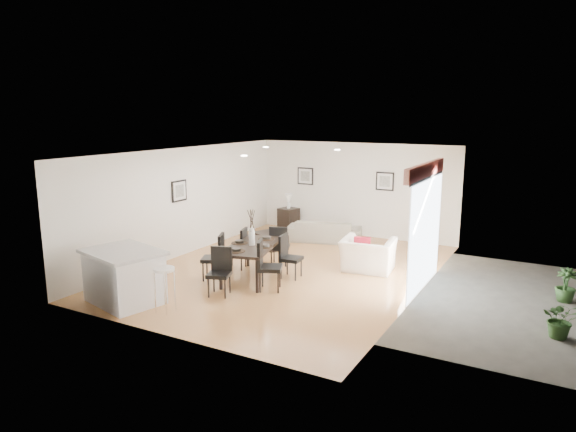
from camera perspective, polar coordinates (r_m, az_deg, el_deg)
The scene contains 28 objects.
ground at distance 11.78m, azimuth 0.08°, elevation -6.08°, with size 8.00×8.00×0.00m, color tan.
wall_back at distance 15.03m, azimuth 7.45°, elevation 2.94°, with size 6.00×0.04×2.70m, color white.
wall_front at distance 8.26m, azimuth -13.43°, elevation -4.30°, with size 6.00×0.04×2.70m, color white.
wall_left at distance 13.13m, azimuth -11.48°, elevation 1.58°, with size 0.04×8.00×2.70m, color white.
wall_right at distance 10.37m, azimuth 14.77°, elevation -1.17°, with size 0.04×8.00×2.70m, color white.
ceiling at distance 11.27m, azimuth 0.08°, elevation 7.13°, with size 6.00×8.00×0.02m, color white.
sofa at distance 14.38m, azimuth 4.07°, elevation -1.65°, with size 2.03×0.79×0.59m, color gray.
armchair at distance 11.82m, azimuth 8.87°, elevation -4.28°, with size 1.14×1.00×0.74m, color white.
courtyard_plant_a at distance 9.40m, azimuth 28.09°, elevation -10.11°, with size 0.56×0.48×0.62m, color #376129.
courtyard_plant_b at distance 11.15m, azimuth 28.47°, elevation -6.78°, with size 0.36×0.36×0.65m, color #376129.
dining_table at distance 11.08m, azimuth -4.02°, elevation -3.61°, with size 1.31×1.96×0.75m.
dining_chair_wnear at distance 11.14m, azimuth -7.95°, elevation -4.23°, with size 0.60×0.60×1.00m.
dining_chair_wfar at distance 11.85m, azimuth -5.38°, elevation -3.37°, with size 0.53×0.53×0.95m.
dining_chair_enear at distance 10.39m, azimuth -2.50°, elevation -5.18°, with size 0.61×0.61×1.03m.
dining_chair_efar at distance 11.17m, azimuth -0.02°, elevation -4.22°, with size 0.47×0.47×0.95m.
dining_chair_head at distance 10.25m, azimuth -7.55°, elevation -5.77°, with size 0.54×0.54×0.95m.
dining_chair_foot at distance 12.03m, azimuth -1.00°, elevation -3.07°, with size 0.55×0.55×0.95m.
vase at distance 10.99m, azimuth -4.05°, elevation -1.61°, with size 1.01×1.54×0.78m.
coffee_table at distance 13.70m, azimuth -2.05°, elevation -2.74°, with size 0.96×0.57×0.38m, color black.
side_table at distance 15.74m, azimuth 0.06°, elevation -0.33°, with size 0.50×0.50×0.67m, color black.
table_lamp at distance 15.62m, azimuth 0.06°, elevation 1.89°, with size 0.23×0.23×0.44m.
cushion at distance 11.69m, azimuth 8.23°, elevation -3.23°, with size 0.37×0.11×0.37m, color maroon.
kitchen_island at distance 10.22m, azimuth -17.75°, elevation -6.37°, with size 1.68×1.44×1.02m.
bar_stool at distance 9.49m, azimuth -13.59°, elevation -6.29°, with size 0.38×0.38×0.83m.
framed_print_back_left at distance 15.61m, azimuth 1.95°, elevation 4.46°, with size 0.52×0.04×0.52m.
framed_print_back_right at distance 14.66m, azimuth 10.71°, elevation 3.81°, with size 0.52×0.04×0.52m.
framed_print_left_wall at distance 12.92m, azimuth -12.00°, elevation 2.75°, with size 0.04×0.52×0.52m.
sliding_door at distance 10.61m, azimuth 15.02°, elevation 0.83°, with size 0.12×2.70×2.57m.
Camera 1 is at (5.40, -9.85, 3.55)m, focal length 32.00 mm.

